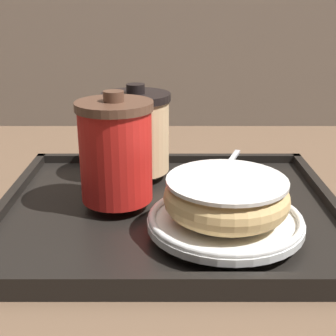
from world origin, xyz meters
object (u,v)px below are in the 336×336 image
coffee_cup_rear (135,132)px  donut_chocolate_glazed (225,196)px  coffee_cup_front (115,151)px  spoon (222,170)px

coffee_cup_rear → donut_chocolate_glazed: (0.11, -0.18, -0.02)m
donut_chocolate_glazed → coffee_cup_front: bearing=149.1°
coffee_cup_rear → coffee_cup_front: bearing=-100.1°
donut_chocolate_glazed → spoon: 0.17m
donut_chocolate_glazed → spoon: donut_chocolate_glazed is taller
coffee_cup_front → spoon: bearing=31.8°
coffee_cup_front → donut_chocolate_glazed: (0.12, -0.07, -0.03)m
coffee_cup_rear → donut_chocolate_glazed: bearing=-59.0°
spoon → donut_chocolate_glazed: bearing=13.9°
coffee_cup_front → donut_chocolate_glazed: size_ratio=0.99×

